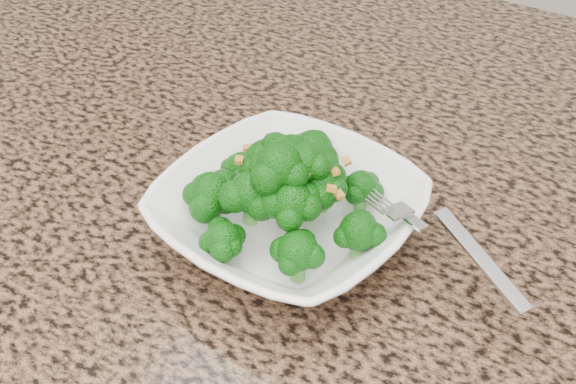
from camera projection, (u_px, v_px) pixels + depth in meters
The scene contains 5 objects.
granite_counter at pixel (187, 183), 0.70m from camera, with size 1.64×1.04×0.03m, color brown.
bowl at pixel (288, 214), 0.60m from camera, with size 0.21×0.21×0.05m, color white.
broccoli_pile at pixel (288, 159), 0.56m from camera, with size 0.18×0.18×0.07m, color #0C580A, non-canonical shape.
garlic_topping at pixel (288, 120), 0.54m from camera, with size 0.11×0.11×0.01m, color #C3892F, non-canonical shape.
fork at pixel (420, 224), 0.54m from camera, with size 0.16×0.03×0.01m, color silver, non-canonical shape.
Camera 1 is at (0.37, -0.10, 1.33)m, focal length 45.00 mm.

